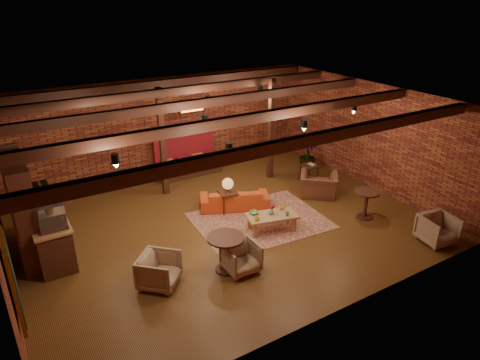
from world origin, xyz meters
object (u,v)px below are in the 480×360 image
armchair_b (241,256)px  plant_tall (309,127)px  round_table_left (226,248)px  side_table_lamp (228,186)px  side_table_book (309,166)px  armchair_far (438,228)px  sofa (234,198)px  round_table_right (366,200)px  coffee_table (271,217)px  armchair_a (159,269)px  armchair_right (319,181)px

armchair_b → plant_tall: plant_tall is taller
round_table_left → side_table_lamp: bearing=59.5°
side_table_book → armchair_b: bearing=-145.5°
side_table_book → armchair_far: armchair_far is taller
side_table_lamp → side_table_book: (3.22, 0.44, -0.24)m
sofa → side_table_book: size_ratio=3.32×
armchair_b → side_table_lamp: bearing=66.5°
round_table_right → plant_tall: plant_tall is taller
coffee_table → plant_tall: (3.46, 2.80, 1.08)m
sofa → plant_tall: 4.01m
round_table_left → armchair_a: (-1.43, 0.26, -0.18)m
sofa → coffee_table: size_ratio=1.38×
coffee_table → plant_tall: bearing=39.0°
round_table_right → armchair_right: bearing=95.9°
armchair_right → plant_tall: 2.39m
round_table_left → side_table_book: (4.62, 2.81, -0.06)m
armchair_b → sofa: bearing=62.7°
armchair_b → armchair_far: armchair_far is taller
round_table_right → armchair_far: 1.88m
sofa → side_table_lamp: bearing=43.4°
armchair_a → round_table_left: bearing=-56.5°
armchair_right → side_table_book: 1.07m
side_table_lamp → armchair_a: bearing=-143.2°
round_table_right → round_table_left: bearing=-178.1°
side_table_book → armchair_far: bearing=-86.2°
plant_tall → round_table_left: bearing=-144.9°
armchair_right → plant_tall: size_ratio=0.37×
coffee_table → round_table_right: 2.65m
sofa → armchair_a: 3.80m
round_table_left → armchair_a: bearing=169.7°
round_table_left → armchair_b: (0.27, -0.17, -0.20)m
plant_tall → coffee_table: bearing=-141.0°
armchair_b → armchair_far: (4.64, -1.47, 0.03)m
coffee_table → side_table_book: bearing=34.2°
sofa → armchair_far: bearing=152.4°
armchair_right → round_table_right: 1.70m
armchair_right → round_table_right: bearing=136.7°
sofa → plant_tall: (3.62, 1.24, 1.19)m
round_table_left → armchair_far: bearing=-18.5°
round_table_right → armchair_far: bearing=-72.8°
sofa → coffee_table: 1.57m
side_table_book → round_table_right: round_table_right is taller
coffee_table → sofa: bearing=96.1°
armchair_a → coffee_table: bearing=-34.9°
armchair_right → side_table_book: (0.44, 0.98, 0.04)m
armchair_b → armchair_right: armchair_right is taller
plant_tall → armchair_far: bearing=-93.9°
side_table_lamp → armchair_b: (-1.13, -2.55, -0.39)m
sofa → side_table_book: side_table_book is taller
round_table_left → round_table_right: bearing=1.9°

